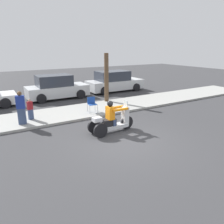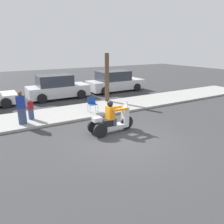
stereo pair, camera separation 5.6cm
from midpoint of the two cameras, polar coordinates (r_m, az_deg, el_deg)
ground_plane at (r=8.73m, az=3.46°, el=-7.67°), size 60.00×60.00×0.00m
sidewalk_strip at (r=12.55m, az=-8.25°, el=0.16°), size 28.00×2.80×0.12m
motorcycle_trike at (r=9.44m, az=0.12°, el=-2.33°), size 2.11×0.66×1.43m
spectator_far_back at (r=10.88m, az=-22.46°, el=0.89°), size 0.42×0.32×1.55m
spectator_near_curb at (r=11.49m, az=-20.36°, el=0.64°), size 0.28×0.22×1.04m
folding_chair_curbside at (r=12.07m, az=-5.07°, el=2.38°), size 0.52×0.52×0.82m
parked_car_lot_far at (r=16.17m, az=-14.03°, el=6.20°), size 4.28×2.01×1.69m
parked_car_lot_left at (r=18.38m, az=0.84°, el=7.90°), size 4.70×2.11×1.68m
tree_trunk at (r=14.28m, az=-1.22°, el=8.94°), size 0.28×0.28×3.10m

